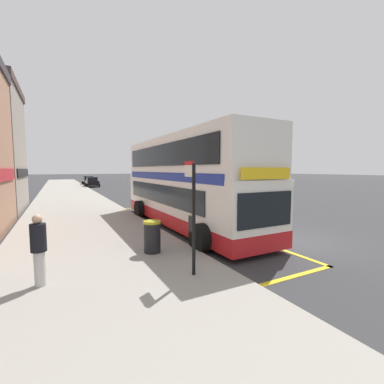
# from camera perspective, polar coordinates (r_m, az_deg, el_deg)

# --- Properties ---
(ground_plane) EXTENTS (260.00, 260.00, 0.00)m
(ground_plane) POSITION_cam_1_polar(r_m,az_deg,el_deg) (39.98, -16.00, 0.78)
(ground_plane) COLOR #333335
(pavement_near) EXTENTS (6.00, 76.00, 0.14)m
(pavement_near) POSITION_cam_1_polar(r_m,az_deg,el_deg) (39.16, -26.08, 0.47)
(pavement_near) COLOR gray
(pavement_near) RESTS_ON ground
(double_decker_bus) EXTENTS (3.20, 11.49, 4.40)m
(double_decker_bus) POSITION_cam_1_polar(r_m,az_deg,el_deg) (12.93, -1.79, 1.61)
(double_decker_bus) COLOR white
(double_decker_bus) RESTS_ON ground
(bus_bay_markings) EXTENTS (2.93, 14.11, 0.01)m
(bus_bay_markings) POSITION_cam_1_polar(r_m,az_deg,el_deg) (13.14, -1.97, -7.41)
(bus_bay_markings) COLOR gold
(bus_bay_markings) RESTS_ON ground
(bus_stop_sign) EXTENTS (0.09, 0.51, 2.91)m
(bus_stop_sign) POSITION_cam_1_polar(r_m,az_deg,el_deg) (6.55, 0.09, -3.87)
(bus_stop_sign) COLOR black
(bus_stop_sign) RESTS_ON pavement_near
(parked_car_black_kerbside) EXTENTS (2.09, 4.20, 1.62)m
(parked_car_black_kerbside) POSITION_cam_1_polar(r_m,az_deg,el_deg) (44.73, -21.29, 2.09)
(parked_car_black_kerbside) COLOR black
(parked_car_black_kerbside) RESTS_ON ground
(parked_car_black_behind) EXTENTS (2.09, 4.20, 1.62)m
(parked_car_black_behind) POSITION_cam_1_polar(r_m,az_deg,el_deg) (51.37, -21.97, 2.40)
(parked_car_black_behind) COLOR black
(parked_car_black_behind) RESTS_ON ground
(pedestrian_waiting_near_sign) EXTENTS (0.34, 0.34, 1.68)m
(pedestrian_waiting_near_sign) POSITION_cam_1_polar(r_m,az_deg,el_deg) (7.00, -30.85, -10.47)
(pedestrian_waiting_near_sign) COLOR #B7B2AD
(pedestrian_waiting_near_sign) RESTS_ON pavement_near
(litter_bin) EXTENTS (0.57, 0.57, 1.04)m
(litter_bin) POSITION_cam_1_polar(r_m,az_deg,el_deg) (8.58, -8.81, -9.72)
(litter_bin) COLOR black
(litter_bin) RESTS_ON pavement_near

